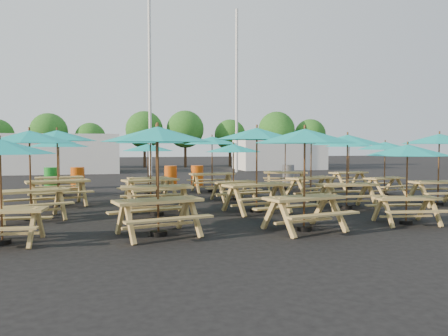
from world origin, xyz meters
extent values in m
plane|color=black|center=(0.00, 0.00, 0.00)|extent=(120.00, 120.00, 0.00)
cube|color=tan|center=(-6.41, -5.77, 0.69)|extent=(1.73, 0.78, 0.06)
cube|color=tan|center=(-6.37, -5.16, 0.42)|extent=(1.70, 0.36, 0.04)
cylinder|color=black|center=(-6.41, -5.77, 0.05)|extent=(0.34, 0.34, 0.09)
cylinder|color=brown|center=(-6.41, -5.77, 1.08)|extent=(0.04, 0.04, 2.15)
cone|color=#13A2A2|center=(-6.41, -5.77, 1.98)|extent=(2.33, 2.33, 0.30)
cube|color=tan|center=(-6.40, -2.78, 0.78)|extent=(2.04, 1.33, 0.06)
cube|color=tan|center=(-6.17, -3.44, 0.47)|extent=(1.88, 0.88, 0.04)
cube|color=tan|center=(-6.64, -2.13, 0.47)|extent=(1.88, 0.88, 0.04)
cylinder|color=black|center=(-6.40, -2.78, 0.05)|extent=(0.38, 0.38, 0.11)
cylinder|color=brown|center=(-6.40, -2.78, 1.21)|extent=(0.05, 0.05, 2.43)
cone|color=#13A2A2|center=(-6.40, -2.78, 2.24)|extent=(3.12, 3.12, 0.34)
cube|color=tan|center=(-6.05, -0.07, 0.81)|extent=(2.11, 1.27, 0.07)
cube|color=tan|center=(-5.85, -0.77, 0.49)|extent=(1.98, 0.80, 0.04)
cube|color=tan|center=(-6.24, 0.63, 0.49)|extent=(1.98, 0.80, 0.04)
cylinder|color=black|center=(-6.05, -0.07, 0.05)|extent=(0.40, 0.40, 0.11)
cylinder|color=brown|center=(-6.05, -0.07, 1.26)|extent=(0.05, 0.05, 2.52)
cone|color=#13A2A2|center=(-6.05, -0.07, 2.33)|extent=(3.14, 3.14, 0.35)
cube|color=tan|center=(-6.37, 2.83, 0.73)|extent=(1.88, 1.01, 0.06)
cube|color=tan|center=(-6.24, 2.19, 0.45)|extent=(1.80, 0.57, 0.04)
cube|color=tan|center=(-6.49, 3.47, 0.45)|extent=(1.80, 0.57, 0.04)
cylinder|color=black|center=(-6.37, 2.83, 0.05)|extent=(0.36, 0.36, 0.10)
cylinder|color=brown|center=(-6.37, 2.83, 1.14)|extent=(0.04, 0.04, 2.28)
cone|color=#13A2A2|center=(-6.37, 2.83, 2.10)|extent=(2.68, 2.68, 0.32)
cube|color=tan|center=(-3.26, -5.71, 0.79)|extent=(2.04, 1.21, 0.06)
cube|color=tan|center=(-3.08, -6.39, 0.48)|extent=(1.91, 0.74, 0.04)
cube|color=tan|center=(-3.43, -5.03, 0.48)|extent=(1.91, 0.74, 0.04)
cylinder|color=black|center=(-3.26, -5.71, 0.05)|extent=(0.38, 0.38, 0.11)
cylinder|color=brown|center=(-3.26, -5.71, 1.22)|extent=(0.05, 0.05, 2.44)
cone|color=#13A2A2|center=(-3.26, -5.71, 2.25)|extent=(3.01, 3.01, 0.34)
cube|color=tan|center=(-3.04, -2.89, 0.82)|extent=(2.01, 0.82, 0.07)
cube|color=tan|center=(-3.03, -3.62, 0.50)|extent=(2.00, 0.32, 0.04)
cube|color=tan|center=(-3.06, -2.16, 0.50)|extent=(2.00, 0.32, 0.04)
cylinder|color=black|center=(-3.04, -2.89, 0.06)|extent=(0.40, 0.40, 0.11)
cylinder|color=brown|center=(-3.04, -2.89, 1.27)|extent=(0.05, 0.05, 2.54)
cone|color=#13A2A2|center=(-3.04, -2.89, 2.35)|extent=(2.62, 2.62, 0.35)
cube|color=tan|center=(-3.00, 0.12, 0.78)|extent=(2.05, 1.31, 0.06)
cube|color=tan|center=(-2.77, -0.54, 0.48)|extent=(1.89, 0.86, 0.04)
cube|color=tan|center=(-3.22, 0.79, 0.48)|extent=(1.89, 0.86, 0.04)
cylinder|color=black|center=(-3.00, 0.12, 0.05)|extent=(0.38, 0.38, 0.11)
cylinder|color=brown|center=(-3.00, 0.12, 1.22)|extent=(0.05, 0.05, 2.44)
cone|color=#13A2A2|center=(-3.00, 0.12, 2.25)|extent=(3.11, 3.11, 0.34)
cube|color=tan|center=(-2.91, 2.65, 0.67)|extent=(1.70, 0.84, 0.05)
cube|color=tan|center=(-2.84, 2.06, 0.41)|extent=(1.64, 0.43, 0.04)
cube|color=tan|center=(-2.99, 3.25, 0.41)|extent=(1.64, 0.43, 0.04)
cylinder|color=black|center=(-2.91, 2.65, 0.05)|extent=(0.33, 0.33, 0.09)
cylinder|color=brown|center=(-2.91, 2.65, 1.04)|extent=(0.04, 0.04, 2.08)
cone|color=#13A2A2|center=(-2.91, 2.65, 1.92)|extent=(2.35, 2.35, 0.29)
cube|color=tan|center=(0.13, -5.92, 0.78)|extent=(2.01, 1.15, 0.06)
cube|color=tan|center=(0.29, -6.59, 0.47)|extent=(1.90, 0.69, 0.04)
cube|color=tan|center=(-0.03, -5.25, 0.47)|extent=(1.90, 0.69, 0.04)
cylinder|color=black|center=(0.13, -5.92, 0.05)|extent=(0.38, 0.38, 0.10)
cylinder|color=brown|center=(0.13, -5.92, 1.21)|extent=(0.05, 0.05, 2.41)
cone|color=#13A2A2|center=(0.13, -5.92, 2.23)|extent=(2.93, 2.93, 0.34)
cube|color=tan|center=(-0.07, -2.94, 0.82)|extent=(2.12, 1.20, 0.07)
cube|color=tan|center=(0.09, -3.65, 0.50)|extent=(2.01, 0.71, 0.04)
cube|color=tan|center=(-0.23, -2.22, 0.50)|extent=(2.01, 0.71, 0.04)
cylinder|color=black|center=(-0.07, -2.94, 0.06)|extent=(0.40, 0.40, 0.11)
cylinder|color=brown|center=(-0.07, -2.94, 1.28)|extent=(0.05, 0.05, 2.55)
cone|color=#13A2A2|center=(-0.07, -2.94, 2.35)|extent=(3.07, 3.07, 0.35)
cube|color=tan|center=(-0.02, -0.04, 0.67)|extent=(1.72, 1.00, 0.05)
cube|color=tan|center=(0.12, -0.62, 0.40)|extent=(1.63, 0.61, 0.04)
cube|color=tan|center=(-0.16, 0.54, 0.40)|extent=(1.63, 0.61, 0.04)
cylinder|color=black|center=(-0.02, -0.04, 0.04)|extent=(0.32, 0.32, 0.09)
cylinder|color=brown|center=(-0.02, -0.04, 1.03)|extent=(0.04, 0.04, 2.07)
cone|color=#13A2A2|center=(-0.02, -0.04, 1.91)|extent=(2.53, 2.53, 0.29)
cube|color=tan|center=(-0.18, 2.91, 0.77)|extent=(1.92, 0.84, 0.06)
cube|color=tan|center=(-0.14, 2.23, 0.47)|extent=(1.89, 0.37, 0.04)
cube|color=tan|center=(-0.22, 3.60, 0.47)|extent=(1.89, 0.37, 0.04)
cylinder|color=black|center=(-0.18, 2.91, 0.05)|extent=(0.38, 0.38, 0.10)
cylinder|color=brown|center=(-0.18, 2.91, 1.20)|extent=(0.05, 0.05, 2.40)
cone|color=#13A2A2|center=(-0.18, 2.91, 2.21)|extent=(2.55, 2.55, 0.33)
cube|color=tan|center=(3.03, -5.72, 0.66)|extent=(1.67, 0.83, 0.05)
cube|color=tan|center=(2.96, -6.31, 0.40)|extent=(1.62, 0.43, 0.04)
cube|color=tan|center=(3.11, -5.14, 0.40)|extent=(1.62, 0.43, 0.04)
cylinder|color=black|center=(3.03, -5.72, 0.04)|extent=(0.32, 0.32, 0.09)
cylinder|color=brown|center=(3.03, -5.72, 1.02)|extent=(0.04, 0.04, 2.05)
cone|color=#13A2A2|center=(3.03, -5.72, 1.89)|extent=(2.32, 2.32, 0.29)
cube|color=tan|center=(2.93, -2.92, 0.76)|extent=(1.86, 0.76, 0.06)
cube|color=tan|center=(2.92, -3.60, 0.46)|extent=(1.85, 0.30, 0.04)
cube|color=tan|center=(2.95, -2.24, 0.46)|extent=(1.85, 0.30, 0.04)
cylinder|color=black|center=(2.93, -2.92, 0.05)|extent=(0.37, 0.37, 0.10)
cylinder|color=brown|center=(2.93, -2.92, 1.18)|extent=(0.05, 0.05, 2.36)
cone|color=#13A2A2|center=(2.93, -2.92, 2.18)|extent=(2.43, 2.43, 0.33)
cube|color=tan|center=(2.93, -0.27, 0.78)|extent=(2.03, 1.33, 0.06)
cube|color=tan|center=(3.16, -0.92, 0.47)|extent=(1.88, 0.88, 0.04)
cube|color=tan|center=(2.70, 0.39, 0.47)|extent=(1.88, 0.88, 0.04)
cylinder|color=black|center=(2.93, -0.27, 0.05)|extent=(0.38, 0.38, 0.11)
cylinder|color=brown|center=(2.93, -0.27, 1.21)|extent=(0.05, 0.05, 2.42)
cone|color=#13A2A2|center=(2.93, -0.27, 2.23)|extent=(3.12, 3.12, 0.34)
cube|color=tan|center=(3.21, 3.02, 0.78)|extent=(2.04, 1.26, 0.06)
cube|color=tan|center=(3.00, 2.35, 0.48)|extent=(1.90, 0.80, 0.04)
cube|color=tan|center=(3.41, 3.69, 0.48)|extent=(1.90, 0.80, 0.04)
cylinder|color=black|center=(3.21, 3.02, 0.05)|extent=(0.38, 0.38, 0.11)
cylinder|color=brown|center=(3.21, 3.02, 1.22)|extent=(0.05, 0.05, 2.43)
cone|color=#13A2A2|center=(3.21, 3.02, 2.24)|extent=(3.06, 3.06, 0.34)
cube|color=tan|center=(6.33, -2.91, 0.78)|extent=(1.92, 0.82, 0.06)
cube|color=tan|center=(6.36, -2.22, 0.47)|extent=(1.90, 0.35, 0.04)
cylinder|color=black|center=(6.33, -2.91, 0.05)|extent=(0.38, 0.38, 0.10)
cylinder|color=brown|center=(6.33, -2.91, 1.21)|extent=(0.05, 0.05, 2.41)
cone|color=#13A2A2|center=(6.33, -2.91, 2.22)|extent=(2.54, 2.54, 0.34)
cube|color=tan|center=(6.21, -0.05, 0.69)|extent=(1.81, 1.11, 0.06)
cube|color=tan|center=(6.39, -0.64, 0.42)|extent=(1.69, 0.70, 0.04)
cube|color=tan|center=(6.04, 0.55, 0.42)|extent=(1.69, 0.70, 0.04)
cylinder|color=black|center=(6.21, -0.05, 0.05)|extent=(0.34, 0.34, 0.09)
cylinder|color=brown|center=(6.21, -0.05, 1.08)|extent=(0.04, 0.04, 2.16)
cone|color=#13A2A2|center=(6.21, -0.05, 1.99)|extent=(2.70, 2.70, 0.30)
cube|color=tan|center=(6.31, 2.90, 0.73)|extent=(1.89, 1.06, 0.06)
cube|color=tan|center=(6.45, 2.26, 0.45)|extent=(1.79, 0.63, 0.04)
cube|color=tan|center=(6.16, 3.54, 0.45)|extent=(1.79, 0.63, 0.04)
cylinder|color=black|center=(6.31, 2.90, 0.05)|extent=(0.36, 0.36, 0.10)
cylinder|color=brown|center=(6.31, 2.90, 1.14)|extent=(0.04, 0.04, 2.28)
cone|color=#13A2A2|center=(6.31, 2.90, 2.10)|extent=(2.74, 2.74, 0.32)
cylinder|color=#188724|center=(-7.10, 5.90, 0.50)|extent=(0.62, 0.62, 0.99)
cylinder|color=#C34C0B|center=(-5.93, 5.78, 0.50)|extent=(0.62, 0.62, 0.99)
cylinder|color=#C34C0B|center=(-1.59, 6.07, 0.50)|extent=(0.62, 0.62, 0.99)
cylinder|color=#C34C0B|center=(-0.27, 6.06, 0.50)|extent=(0.62, 0.62, 0.99)
cylinder|color=gray|center=(4.56, 5.98, 0.50)|extent=(0.62, 0.62, 0.99)
cylinder|color=silver|center=(-2.00, 14.00, 6.00)|extent=(0.20, 0.20, 12.00)
cylinder|color=silver|center=(4.50, 16.00, 6.00)|extent=(0.20, 0.20, 12.00)
cube|color=silver|center=(-8.00, 18.00, 1.40)|extent=(8.00, 4.00, 2.80)
cube|color=silver|center=(9.00, 19.00, 1.30)|extent=(7.00, 4.00, 2.60)
cylinder|color=#382314|center=(-9.74, 23.90, 1.07)|extent=(0.24, 0.24, 2.14)
sphere|color=#1E5919|center=(-9.74, 23.90, 3.16)|extent=(3.11, 3.11, 3.11)
cylinder|color=#382314|center=(-6.39, 23.65, 0.89)|extent=(0.24, 0.24, 1.78)
sphere|color=#1E5919|center=(-6.39, 23.65, 2.63)|extent=(2.59, 2.59, 2.59)
cylinder|color=#382314|center=(-1.75, 24.72, 1.16)|extent=(0.24, 0.24, 2.31)
sphere|color=#1E5919|center=(-1.75, 24.72, 3.41)|extent=(3.36, 3.36, 3.36)
cylinder|color=#382314|center=(1.90, 24.26, 1.17)|extent=(0.24, 0.24, 2.35)
sphere|color=#1E5919|center=(1.90, 24.26, 3.47)|extent=(3.41, 3.41, 3.41)
cylinder|color=#382314|center=(6.22, 24.67, 1.01)|extent=(0.24, 0.24, 2.02)
sphere|color=#1E5919|center=(6.22, 24.67, 2.98)|extent=(2.94, 2.94, 2.94)
cylinder|color=#382314|center=(10.23, 22.90, 1.16)|extent=(0.24, 0.24, 2.32)
sphere|color=#1E5919|center=(10.23, 22.90, 3.43)|extent=(3.38, 3.38, 3.38)
cylinder|color=#382314|center=(13.63, 22.92, 1.02)|extent=(0.24, 0.24, 2.03)
sphere|color=#1E5919|center=(13.63, 22.92, 3.00)|extent=(2.95, 2.95, 2.95)
camera|label=1|loc=(-4.11, -15.37, 2.01)|focal=35.00mm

